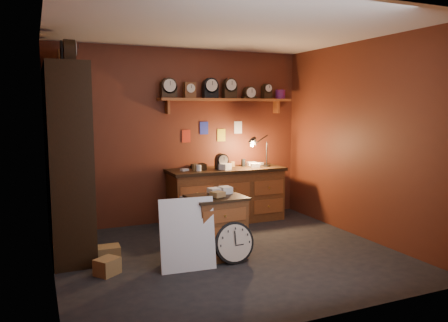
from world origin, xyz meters
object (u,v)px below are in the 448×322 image
workbench (226,192)px  big_round_clock (234,243)px  shelving_unit (64,152)px  low_cabinet (216,224)px

workbench → big_round_clock: 1.89m
shelving_unit → low_cabinet: 2.08m
workbench → shelving_unit: bearing=-168.4°
low_cabinet → workbench: bearing=58.5°
shelving_unit → low_cabinet: (1.63, -0.97, -0.85)m
low_cabinet → big_round_clock: bearing=-73.7°
shelving_unit → big_round_clock: size_ratio=5.28×
big_round_clock → workbench: bearing=68.8°
shelving_unit → low_cabinet: shelving_unit is taller
shelving_unit → big_round_clock: (1.73, -1.25, -1.02)m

